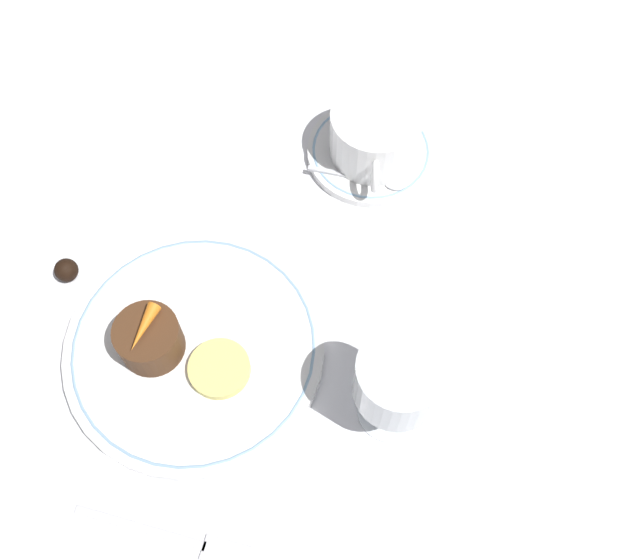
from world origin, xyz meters
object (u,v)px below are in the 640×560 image
(coffee_cup, at_px, (375,133))
(dessert_cake, at_px, (149,339))
(dinner_plate, at_px, (194,349))
(wine_glass, at_px, (398,382))
(fork, at_px, (188,542))

(coffee_cup, distance_m, dessert_cake, 0.32)
(dinner_plate, relative_size, coffee_cup, 2.04)
(wine_glass, xyz_separation_m, fork, (0.13, -0.18, -0.08))
(fork, relative_size, dessert_cake, 2.75)
(dinner_plate, height_order, wine_glass, wine_glass)
(dinner_plate, bearing_deg, wine_glass, 74.65)
(wine_glass, distance_m, dessert_cake, 0.24)
(coffee_cup, relative_size, fork, 0.72)
(wine_glass, relative_size, dessert_cake, 1.93)
(coffee_cup, height_order, wine_glass, wine_glass)
(coffee_cup, xyz_separation_m, wine_glass, (0.29, 0.02, 0.04))
(fork, distance_m, dessert_cake, 0.19)
(fork, xyz_separation_m, dessert_cake, (-0.18, -0.05, 0.03))
(coffee_cup, height_order, dessert_cake, coffee_cup)
(dinner_plate, relative_size, wine_glass, 2.10)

